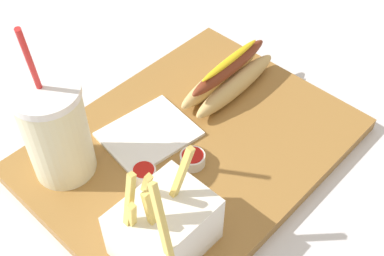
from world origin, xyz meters
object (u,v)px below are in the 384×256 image
at_px(soda_cup, 56,131).
at_px(napkin_stack, 149,134).
at_px(ketchup_cup_1, 193,159).
at_px(fries_basket, 164,227).
at_px(hot_dog_1, 229,77).
at_px(ketchup_cup_2, 144,174).

xyz_separation_m(soda_cup, napkin_stack, (-0.12, 0.04, -0.07)).
bearing_deg(ketchup_cup_1, fries_basket, 28.69).
distance_m(hot_dog_1, ketchup_cup_2, 0.21).
bearing_deg(hot_dog_1, napkin_stack, -6.74).
xyz_separation_m(soda_cup, ketchup_cup_2, (-0.06, 0.09, -0.06)).
distance_m(ketchup_cup_2, napkin_stack, 0.08).
distance_m(hot_dog_1, ketchup_cup_1, 0.16).
height_order(hot_dog_1, ketchup_cup_2, hot_dog_1).
xyz_separation_m(ketchup_cup_1, ketchup_cup_2, (0.06, -0.03, 0.00)).
relative_size(soda_cup, ketchup_cup_2, 7.29).
relative_size(soda_cup, napkin_stack, 1.89).
bearing_deg(soda_cup, hot_dog_1, 168.08).
height_order(fries_basket, ketchup_cup_1, fries_basket).
bearing_deg(ketchup_cup_1, napkin_stack, -85.98).
distance_m(soda_cup, napkin_stack, 0.14).
bearing_deg(ketchup_cup_1, ketchup_cup_2, -22.06).
relative_size(soda_cup, ketchup_cup_1, 6.86).
height_order(soda_cup, ketchup_cup_2, soda_cup).
relative_size(fries_basket, hot_dog_1, 0.81).
height_order(hot_dog_1, ketchup_cup_1, hot_dog_1).
relative_size(ketchup_cup_1, ketchup_cup_2, 1.06).
bearing_deg(hot_dog_1, ketchup_cup_2, 9.83).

